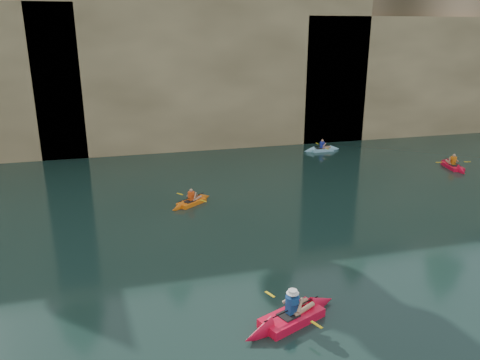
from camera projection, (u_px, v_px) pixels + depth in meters
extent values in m
plane|color=black|center=(298.00, 317.00, 14.43)|extent=(160.00, 160.00, 0.00)
cube|color=tan|center=(171.00, 60.00, 40.18)|extent=(70.00, 16.00, 12.00)
cube|color=tan|center=(211.00, 70.00, 33.96)|extent=(24.00, 2.40, 11.40)
cube|color=tan|center=(445.00, 74.00, 39.11)|extent=(26.00, 2.40, 9.84)
cube|color=black|center=(131.00, 131.00, 33.15)|extent=(3.50, 1.00, 3.20)
cube|color=black|center=(314.00, 114.00, 36.38)|extent=(5.00, 1.00, 4.50)
cube|color=red|center=(292.00, 317.00, 14.16)|extent=(2.91, 1.88, 0.32)
cone|color=red|center=(322.00, 303.00, 14.92)|extent=(1.23, 1.15, 0.83)
cone|color=red|center=(258.00, 334.00, 13.39)|extent=(1.23, 1.15, 0.83)
cube|color=black|center=(288.00, 315.00, 14.03)|extent=(0.71, 0.69, 0.04)
cube|color=navy|center=(292.00, 305.00, 14.02)|extent=(0.42, 0.35, 0.53)
sphere|color=tan|center=(293.00, 294.00, 13.91)|extent=(0.22, 0.22, 0.22)
cylinder|color=black|center=(292.00, 309.00, 14.07)|extent=(2.07, 0.89, 0.04)
cube|color=yellow|center=(270.00, 294.00, 14.83)|extent=(0.24, 0.42, 0.02)
cube|color=yellow|center=(317.00, 325.00, 13.30)|extent=(0.24, 0.42, 0.02)
cylinder|color=white|center=(293.00, 292.00, 13.89)|extent=(0.38, 0.38, 0.11)
cube|color=orange|center=(192.00, 202.00, 23.76)|extent=(2.08, 1.78, 0.23)
cone|color=orange|center=(205.00, 197.00, 24.49)|extent=(0.97, 0.95, 0.63)
cone|color=orange|center=(177.00, 208.00, 23.02)|extent=(0.97, 0.95, 0.63)
cube|color=black|center=(189.00, 201.00, 23.62)|extent=(0.68, 0.64, 0.04)
cube|color=#F14E14|center=(191.00, 196.00, 23.66)|extent=(0.34, 0.32, 0.42)
sphere|color=tan|center=(191.00, 190.00, 23.56)|extent=(0.18, 0.18, 0.18)
cylinder|color=black|center=(191.00, 197.00, 23.68)|extent=(1.51, 1.13, 0.04)
cube|color=yellow|center=(180.00, 194.00, 24.17)|extent=(0.31, 0.39, 0.02)
cube|color=yellow|center=(203.00, 201.00, 23.19)|extent=(0.31, 0.39, 0.02)
cube|color=red|center=(453.00, 166.00, 29.99)|extent=(1.20, 2.52, 0.26)
cone|color=red|center=(444.00, 161.00, 31.07)|extent=(0.86, 0.98, 0.70)
cone|color=red|center=(462.00, 171.00, 28.90)|extent=(0.86, 0.98, 0.70)
cube|color=black|center=(454.00, 165.00, 29.81)|extent=(0.54, 0.63, 0.04)
cube|color=orange|center=(453.00, 161.00, 29.87)|extent=(0.27, 0.35, 0.47)
sphere|color=tan|center=(454.00, 155.00, 29.77)|extent=(0.20, 0.20, 0.20)
cylinder|color=black|center=(453.00, 162.00, 29.91)|extent=(0.45, 2.03, 0.04)
cube|color=yellow|center=(439.00, 162.00, 29.85)|extent=(0.43, 0.16, 0.02)
cube|color=yellow|center=(467.00, 162.00, 29.96)|extent=(0.43, 0.16, 0.02)
cube|color=#8ACDE8|center=(322.00, 149.00, 34.18)|extent=(2.21, 0.74, 0.24)
cone|color=#8ACDE8|center=(335.00, 149.00, 34.46)|extent=(0.79, 0.68, 0.66)
cone|color=#8ACDE8|center=(309.00, 150.00, 33.90)|extent=(0.79, 0.68, 0.66)
cube|color=black|center=(320.00, 148.00, 34.12)|extent=(0.56, 0.43, 0.04)
cube|color=#1B2999|center=(322.00, 145.00, 34.08)|extent=(0.30, 0.20, 0.44)
sphere|color=tan|center=(322.00, 141.00, 33.98)|extent=(0.18, 0.18, 0.18)
cylinder|color=black|center=(322.00, 146.00, 34.10)|extent=(1.94, 0.09, 0.04)
cube|color=yellow|center=(317.00, 143.00, 34.90)|extent=(0.09, 0.42, 0.02)
cube|color=yellow|center=(328.00, 149.00, 33.31)|extent=(0.09, 0.42, 0.02)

